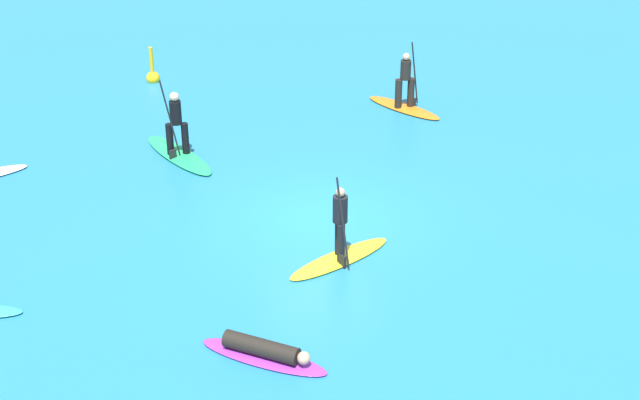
{
  "coord_description": "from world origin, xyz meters",
  "views": [
    {
      "loc": [
        -7.95,
        -18.34,
        10.99
      ],
      "look_at": [
        0.0,
        0.0,
        0.5
      ],
      "focal_mm": 52.88,
      "sensor_mm": 36.0,
      "label": 1
    }
  ],
  "objects_px": {
    "surfer_on_green_board": "(178,143)",
    "surfer_on_orange_board": "(405,95)",
    "surfer_on_yellow_board": "(340,240)",
    "marker_buoy": "(153,76)",
    "surfer_on_purple_board": "(264,351)"
  },
  "relations": [
    {
      "from": "surfer_on_green_board",
      "to": "surfer_on_orange_board",
      "type": "bearing_deg",
      "value": 80.84
    },
    {
      "from": "surfer_on_orange_board",
      "to": "surfer_on_purple_board",
      "type": "bearing_deg",
      "value": -62.27
    },
    {
      "from": "surfer_on_green_board",
      "to": "marker_buoy",
      "type": "relative_size",
      "value": 2.56
    },
    {
      "from": "surfer_on_orange_board",
      "to": "surfer_on_green_board",
      "type": "distance_m",
      "value": 7.36
    },
    {
      "from": "surfer_on_orange_board",
      "to": "surfer_on_green_board",
      "type": "height_order",
      "value": "surfer_on_green_board"
    },
    {
      "from": "surfer_on_green_board",
      "to": "marker_buoy",
      "type": "height_order",
      "value": "surfer_on_green_board"
    },
    {
      "from": "surfer_on_orange_board",
      "to": "surfer_on_green_board",
      "type": "relative_size",
      "value": 0.84
    },
    {
      "from": "surfer_on_orange_board",
      "to": "marker_buoy",
      "type": "distance_m",
      "value": 8.47
    },
    {
      "from": "surfer_on_yellow_board",
      "to": "surfer_on_purple_board",
      "type": "distance_m",
      "value": 3.91
    },
    {
      "from": "surfer_on_orange_board",
      "to": "surfer_on_yellow_board",
      "type": "bearing_deg",
      "value": -59.56
    },
    {
      "from": "surfer_on_orange_board",
      "to": "surfer_on_purple_board",
      "type": "distance_m",
      "value": 13.06
    },
    {
      "from": "surfer_on_yellow_board",
      "to": "surfer_on_purple_board",
      "type": "bearing_deg",
      "value": 27.66
    },
    {
      "from": "surfer_on_yellow_board",
      "to": "marker_buoy",
      "type": "xyz_separation_m",
      "value": [
        -0.95,
        12.79,
        -0.32
      ]
    },
    {
      "from": "surfer_on_orange_board",
      "to": "marker_buoy",
      "type": "bearing_deg",
      "value": -152.59
    },
    {
      "from": "surfer_on_green_board",
      "to": "surfer_on_yellow_board",
      "type": "bearing_deg",
      "value": 1.04
    }
  ]
}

